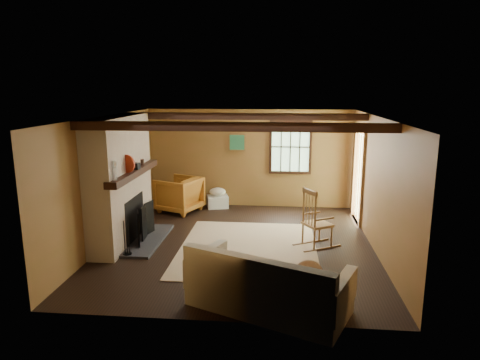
# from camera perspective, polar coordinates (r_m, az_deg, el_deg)

# --- Properties ---
(ground) EXTENTS (5.50, 5.50, 0.00)m
(ground) POSITION_cam_1_polar(r_m,az_deg,el_deg) (8.20, -0.21, -8.55)
(ground) COLOR black
(ground) RESTS_ON ground
(room_envelope) EXTENTS (5.02, 5.52, 2.44)m
(room_envelope) POSITION_cam_1_polar(r_m,az_deg,el_deg) (8.01, 1.53, 3.06)
(room_envelope) COLOR brown
(room_envelope) RESTS_ON ground
(fireplace) EXTENTS (1.02, 2.30, 2.40)m
(fireplace) POSITION_cam_1_polar(r_m,az_deg,el_deg) (8.39, -15.53, -0.66)
(fireplace) COLOR #995F3B
(fireplace) RESTS_ON ground
(rug) EXTENTS (2.50, 3.00, 0.01)m
(rug) POSITION_cam_1_polar(r_m,az_deg,el_deg) (8.00, 1.09, -9.08)
(rug) COLOR #D5B48E
(rug) RESTS_ON ground
(rocking_chair) EXTENTS (0.91, 0.77, 1.11)m
(rocking_chair) POSITION_cam_1_polar(r_m,az_deg,el_deg) (8.07, 10.05, -5.57)
(rocking_chair) COLOR tan
(rocking_chair) RESTS_ON ground
(sofa) EXTENTS (2.31, 1.71, 0.86)m
(sofa) POSITION_cam_1_polar(r_m,az_deg,el_deg) (5.84, 3.60, -14.27)
(sofa) COLOR beige
(sofa) RESTS_ON ground
(firewood_pile) EXTENTS (0.60, 0.11, 0.22)m
(firewood_pile) POSITION_cam_1_polar(r_m,az_deg,el_deg) (10.81, -9.63, -2.98)
(firewood_pile) COLOR brown
(firewood_pile) RESTS_ON ground
(laundry_basket) EXTENTS (0.58, 0.50, 0.30)m
(laundry_basket) POSITION_cam_1_polar(r_m,az_deg,el_deg) (10.60, -3.00, -2.89)
(laundry_basket) COLOR white
(laundry_basket) RESTS_ON ground
(basket_pillow) EXTENTS (0.47, 0.41, 0.20)m
(basket_pillow) POSITION_cam_1_polar(r_m,az_deg,el_deg) (10.54, -3.02, -1.57)
(basket_pillow) COLOR beige
(basket_pillow) RESTS_ON laundry_basket
(armchair) EXTENTS (1.20, 1.18, 0.84)m
(armchair) POSITION_cam_1_polar(r_m,az_deg,el_deg) (10.29, -8.13, -1.91)
(armchair) COLOR #BF6026
(armchair) RESTS_ON ground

